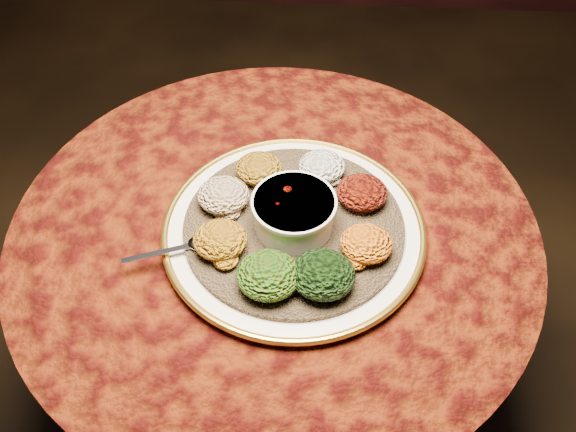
{
  "coord_description": "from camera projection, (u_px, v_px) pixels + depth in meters",
  "views": [
    {
      "loc": [
        0.07,
        -0.75,
        1.62
      ],
      "look_at": [
        0.03,
        0.0,
        0.76
      ],
      "focal_mm": 40.0,
      "sensor_mm": 36.0,
      "label": 1
    }
  ],
  "objects": [
    {
      "name": "stew_bowl",
      "position": [
        294.0,
        211.0,
        1.1
      ],
      "size": [
        0.15,
        0.15,
        0.06
      ],
      "color": "silver",
      "rests_on": "injera"
    },
    {
      "name": "portion_mixveg",
      "position": [
        268.0,
        275.0,
        1.02
      ],
      "size": [
        0.1,
        0.1,
        0.05
      ],
      "primitive_type": "ellipsoid",
      "color": "#932309",
      "rests_on": "injera"
    },
    {
      "name": "injera",
      "position": [
        294.0,
        226.0,
        1.13
      ],
      "size": [
        0.52,
        0.52,
        0.01
      ],
      "primitive_type": "cylinder",
      "rotation": [
        0.0,
        0.0,
        -0.43
      ],
      "color": "brown",
      "rests_on": "platter"
    },
    {
      "name": "portion_gomen",
      "position": [
        323.0,
        275.0,
        1.02
      ],
      "size": [
        0.11,
        0.1,
        0.05
      ],
      "primitive_type": "ellipsoid",
      "color": "black",
      "rests_on": "injera"
    },
    {
      "name": "portion_timatim",
      "position": [
        223.0,
        195.0,
        1.14
      ],
      "size": [
        0.09,
        0.09,
        0.05
      ],
      "primitive_type": "ellipsoid",
      "color": "maroon",
      "rests_on": "injera"
    },
    {
      "name": "portion_kitfo",
      "position": [
        362.0,
        192.0,
        1.15
      ],
      "size": [
        0.09,
        0.09,
        0.04
      ],
      "primitive_type": "ellipsoid",
      "color": "black",
      "rests_on": "injera"
    },
    {
      "name": "table",
      "position": [
        275.0,
        284.0,
        1.3
      ],
      "size": [
        0.96,
        0.96,
        0.73
      ],
      "color": "black",
      "rests_on": "ground"
    },
    {
      "name": "spoon",
      "position": [
        195.0,
        244.0,
        1.09
      ],
      "size": [
        0.15,
        0.07,
        0.01
      ],
      "rotation": [
        0.0,
        0.0,
        -2.79
      ],
      "color": "silver",
      "rests_on": "injera"
    },
    {
      "name": "portion_shiro",
      "position": [
        259.0,
        168.0,
        1.19
      ],
      "size": [
        0.09,
        0.08,
        0.04
      ],
      "primitive_type": "ellipsoid",
      "color": "#845D0F",
      "rests_on": "injera"
    },
    {
      "name": "portion_ayib",
      "position": [
        322.0,
        166.0,
        1.19
      ],
      "size": [
        0.09,
        0.08,
        0.04
      ],
      "primitive_type": "ellipsoid",
      "color": "silver",
      "rests_on": "injera"
    },
    {
      "name": "portion_kik",
      "position": [
        220.0,
        240.0,
        1.08
      ],
      "size": [
        0.09,
        0.09,
        0.04
      ],
      "primitive_type": "ellipsoid",
      "color": "#9F5C0E",
      "rests_on": "injera"
    },
    {
      "name": "portion_tikil",
      "position": [
        366.0,
        244.0,
        1.07
      ],
      "size": [
        0.09,
        0.08,
        0.04
      ],
      "primitive_type": "ellipsoid",
      "color": "#AD620E",
      "rests_on": "injera"
    },
    {
      "name": "platter",
      "position": [
        294.0,
        230.0,
        1.14
      ],
      "size": [
        0.47,
        0.47,
        0.02
      ],
      "rotation": [
        0.0,
        0.0,
        0.05
      ],
      "color": "white",
      "rests_on": "table"
    }
  ]
}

